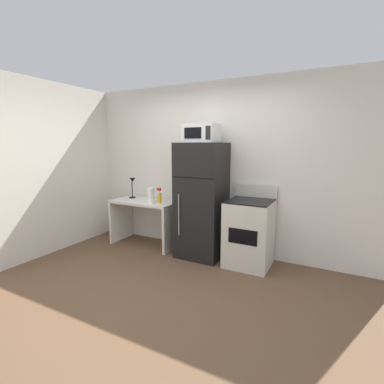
{
  "coord_description": "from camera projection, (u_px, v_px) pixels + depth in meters",
  "views": [
    {
      "loc": [
        1.71,
        -2.33,
        1.66
      ],
      "look_at": [
        -0.08,
        1.1,
        1.01
      ],
      "focal_mm": 26.14,
      "sensor_mm": 36.0,
      "label": 1
    }
  ],
  "objects": [
    {
      "name": "refrigerator",
      "position": [
        202.0,
        201.0,
        4.13
      ],
      "size": [
        0.66,
        0.62,
        1.69
      ],
      "color": "black",
      "rests_on": "ground"
    },
    {
      "name": "oven_range",
      "position": [
        249.0,
        232.0,
        3.86
      ],
      "size": [
        0.6,
        0.61,
        1.1
      ],
      "color": "beige",
      "rests_on": "ground"
    },
    {
      "name": "paper_towel_roll",
      "position": [
        151.0,
        196.0,
        4.42
      ],
      "size": [
        0.11,
        0.11,
        0.24
      ],
      "primitive_type": "cylinder",
      "color": "white",
      "rests_on": "desk"
    },
    {
      "name": "desk",
      "position": [
        146.0,
        214.0,
        4.68
      ],
      "size": [
        1.11,
        0.57,
        0.75
      ],
      "color": "silver",
      "rests_on": "ground"
    },
    {
      "name": "spray_bottle",
      "position": [
        159.0,
        197.0,
        4.4
      ],
      "size": [
        0.06,
        0.06,
        0.25
      ],
      "color": "yellow",
      "rests_on": "desk"
    },
    {
      "name": "ground_plane",
      "position": [
        152.0,
        297.0,
        3.09
      ],
      "size": [
        12.0,
        12.0,
        0.0
      ],
      "primitive_type": "plane",
      "color": "brown"
    },
    {
      "name": "microwave",
      "position": [
        201.0,
        133.0,
        3.95
      ],
      "size": [
        0.46,
        0.35,
        0.26
      ],
      "color": "silver",
      "rests_on": "refrigerator"
    },
    {
      "name": "desk_lamp",
      "position": [
        132.0,
        184.0,
        4.81
      ],
      "size": [
        0.14,
        0.12,
        0.35
      ],
      "color": "black",
      "rests_on": "desk"
    },
    {
      "name": "wall_left_brick",
      "position": [
        20.0,
        171.0,
        3.88
      ],
      "size": [
        0.1,
        4.0,
        2.6
      ],
      "primitive_type": "cube",
      "color": "silver",
      "rests_on": "ground"
    },
    {
      "name": "wall_back_white",
      "position": [
        214.0,
        168.0,
        4.36
      ],
      "size": [
        5.0,
        0.1,
        2.6
      ],
      "primitive_type": "cube",
      "color": "silver",
      "rests_on": "ground"
    }
  ]
}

